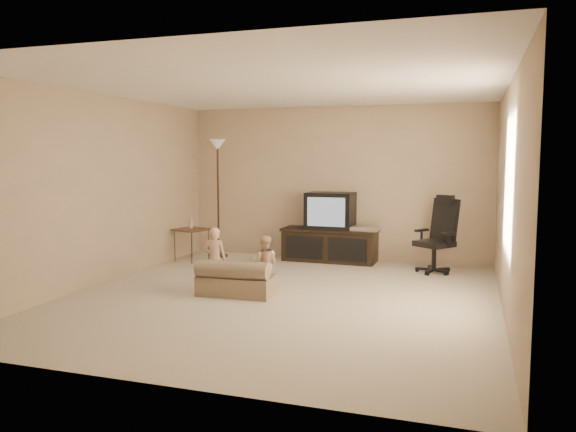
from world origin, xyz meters
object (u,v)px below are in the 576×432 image
object	(u,v)px
tv_stand	(330,233)
child_sofa	(236,281)
toddler_left	(215,260)
side_table	(191,230)
toddler_right	(264,264)
office_chair	(438,245)
floor_lamp	(218,172)

from	to	relation	value
tv_stand	child_sofa	bearing A→B (deg)	-100.59
toddler_left	side_table	bearing A→B (deg)	-60.04
side_table	toddler_left	bearing A→B (deg)	-54.58
toddler_left	toddler_right	world-z (taller)	toddler_left
office_chair	toddler_left	world-z (taller)	office_chair
office_chair	toddler_right	bearing A→B (deg)	-98.34
floor_lamp	toddler_left	bearing A→B (deg)	-65.82
tv_stand	office_chair	distance (m)	1.74
side_table	toddler_left	distance (m)	2.20
side_table	child_sofa	world-z (taller)	side_table
child_sofa	toddler_right	distance (m)	0.41
tv_stand	child_sofa	world-z (taller)	tv_stand
tv_stand	floor_lamp	world-z (taller)	floor_lamp
tv_stand	side_table	xyz separation A→B (m)	(-2.14, -0.69, 0.05)
tv_stand	toddler_right	xyz separation A→B (m)	(-0.26, -2.33, -0.10)
side_table	child_sofa	xyz separation A→B (m)	(1.59, -1.88, -0.33)
floor_lamp	child_sofa	xyz separation A→B (m)	(1.34, -2.37, -1.26)
floor_lamp	toddler_right	size ratio (longest dim) A/B	2.75
tv_stand	side_table	world-z (taller)	tv_stand
toddler_left	office_chair	bearing A→B (deg)	-146.24
side_table	child_sofa	bearing A→B (deg)	-49.74
office_chair	toddler_left	distance (m)	3.31
child_sofa	toddler_right	size ratio (longest dim) A/B	1.30
floor_lamp	child_sofa	bearing A→B (deg)	-60.46
side_table	toddler_right	xyz separation A→B (m)	(1.88, -1.65, -0.15)
office_chair	toddler_right	xyz separation A→B (m)	(-1.96, -1.95, -0.05)
floor_lamp	tv_stand	bearing A→B (deg)	5.95
child_sofa	toddler_right	world-z (taller)	toddler_right
tv_stand	floor_lamp	size ratio (longest dim) A/B	0.80
floor_lamp	toddler_right	xyz separation A→B (m)	(1.63, -2.14, -1.08)
side_table	toddler_right	world-z (taller)	toddler_right
office_chair	toddler_right	distance (m)	2.76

